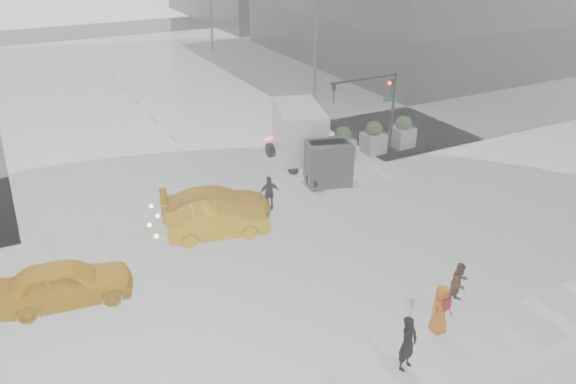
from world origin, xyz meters
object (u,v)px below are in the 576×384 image
taxi_front (64,283)px  taxi_mid (218,221)px  traffic_signal_pole (379,99)px  pedestrian_orange (441,309)px  pedestrian_brown (460,283)px  box_truck (307,139)px

taxi_front → taxi_mid: bearing=-66.6°
taxi_mid → traffic_signal_pole: bearing=-57.0°
pedestrian_orange → taxi_front: size_ratio=0.38×
traffic_signal_pole → pedestrian_brown: (-5.20, -12.01, -2.46)m
traffic_signal_pole → pedestrian_orange: traffic_signal_pole is taller
traffic_signal_pole → box_truck: 4.47m
pedestrian_brown → taxi_mid: bearing=116.6°
traffic_signal_pole → taxi_front: bearing=-161.0°
box_truck → traffic_signal_pole: bearing=14.3°
pedestrian_orange → taxi_front: bearing=146.2°
pedestrian_orange → taxi_mid: pedestrian_orange is taller
traffic_signal_pole → taxi_front: (-16.92, -5.84, -2.46)m
taxi_mid → box_truck: size_ratio=0.70×
pedestrian_brown → taxi_front: 13.25m
taxi_mid → box_truck: (6.57, 4.34, 0.99)m
traffic_signal_pole → taxi_mid: traffic_signal_pole is taller
taxi_front → box_truck: 14.14m
box_truck → pedestrian_brown: bearing=-77.2°
traffic_signal_pole → taxi_front: 18.07m
traffic_signal_pole → pedestrian_orange: size_ratio=2.69×
taxi_front → taxi_mid: size_ratio=1.08×
pedestrian_orange → box_truck: size_ratio=0.29×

